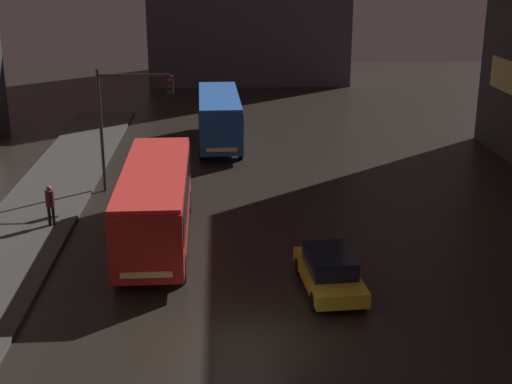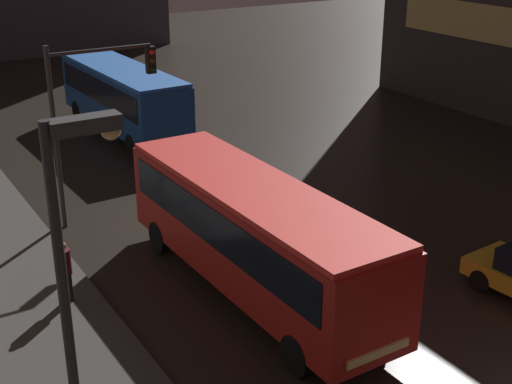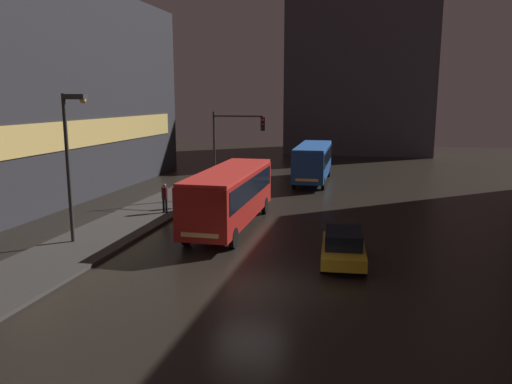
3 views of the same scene
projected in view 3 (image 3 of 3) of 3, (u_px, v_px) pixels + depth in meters
The scene contains 10 objects.
ground_plane at pixel (250, 289), 18.54m from camera, with size 120.00×120.00×0.00m, color black.
sidewalk_left at pixel (146, 214), 30.13m from camera, with size 4.00×48.00×0.15m.
building_left_tower at pixel (41, 92), 36.64m from camera, with size 10.07×26.70×14.78m.
building_far_backdrop at pixel (361, 63), 64.35m from camera, with size 18.07×12.00×22.90m.
bus_near at pixel (230, 192), 26.98m from camera, with size 2.73×10.29×3.21m.
bus_far at pixel (313, 159), 41.64m from camera, with size 2.75×9.61×3.16m.
car_taxi at pixel (343, 246), 21.33m from camera, with size 2.12×4.38×1.43m.
pedestrian_near at pixel (165, 195), 30.06m from camera, with size 0.47×0.47×1.77m.
traffic_light_main at pixel (232, 140), 33.75m from camera, with size 3.66×0.35×6.09m.
street_lamp_sidewalk at pixel (71, 144), 23.23m from camera, with size 1.25×0.36×7.04m.
Camera 3 is at (4.30, -17.02, 6.98)m, focal length 35.00 mm.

